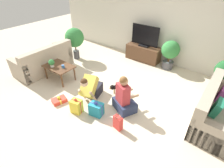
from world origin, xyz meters
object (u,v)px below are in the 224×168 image
mug (63,67)px  dog (117,87)px  tv_console (143,53)px  gift_bag_a (118,123)px  potted_plant_corner_left (75,38)px  person_sitting (124,98)px  person_kneeling (91,88)px  tabletop_plant (52,63)px  gift_box_b (76,106)px  gift_box_a (59,100)px  tv (145,37)px  coffee_table (59,68)px  sofa_left (44,62)px  potted_plant_back_right (170,52)px  gift_box_c (96,109)px  sofa_right (218,112)px

mug → dog: bearing=15.8°
tv_console → gift_bag_a: 3.36m
potted_plant_corner_left → person_sitting: 3.21m
person_kneeling → gift_bag_a: 1.19m
potted_plant_corner_left → tabletop_plant: size_ratio=4.93×
gift_box_b → gift_box_a: bearing=-178.3°
tv → potted_plant_corner_left: bearing=-146.5°
dog → gift_bag_a: bearing=-34.1°
potted_plant_corner_left → gift_box_b: size_ratio=2.78×
coffee_table → gift_box_a: size_ratio=2.15×
person_kneeling → gift_box_b: (0.06, -0.57, -0.16)m
person_sitting → gift_bag_a: bearing=138.9°
person_kneeling → person_sitting: (0.87, 0.16, -0.01)m
potted_plant_corner_left → tabletop_plant: (0.59, -1.44, -0.17)m
coffee_table → potted_plant_corner_left: 1.51m
potted_plant_corner_left → dog: size_ratio=2.28×
coffee_table → gift_bag_a: bearing=-12.2°
gift_bag_a → tabletop_plant: tabletop_plant is taller
sofa_left → gift_bag_a: size_ratio=5.08×
potted_plant_back_right → gift_box_c: size_ratio=2.54×
coffee_table → gift_bag_a: 2.53m
gift_box_c → sofa_right: bearing=31.7°
gift_bag_a → mug: (-2.26, 0.53, 0.33)m
sofa_right → person_sitting: size_ratio=1.93×
person_sitting → sofa_right: bearing=-128.6°
sofa_right → gift_bag_a: bearing=131.9°
person_kneeling → gift_box_a: bearing=-150.0°
gift_box_b → gift_box_c: size_ratio=1.07×
tv → gift_bag_a: bearing=-69.9°
tv_console → gift_bag_a: size_ratio=3.48×
dog → gift_box_b: (-0.33, -1.13, -0.05)m
gift_box_b → tabletop_plant: bearing=159.9°
gift_bag_a → mug: mug is taller
person_sitting → gift_box_c: (-0.40, -0.51, -0.17)m
tv → gift_box_c: bearing=-80.4°
gift_box_b → gift_box_c: (0.41, 0.21, -0.02)m
gift_box_b → gift_bag_a: 1.06m
tv_console → gift_box_a: tv_console is taller
gift_bag_a → coffee_table: bearing=167.8°
tv_console → potted_plant_corner_left: bearing=-146.5°
tabletop_plant → gift_box_b: bearing=-20.1°
gift_box_a → tabletop_plant: (-0.91, 0.57, 0.52)m
tv → mug: (-1.11, -2.63, -0.34)m
coffee_table → mug: mug is taller
person_kneeling → gift_box_c: size_ratio=2.28×
coffee_table → person_sitting: 2.23m
person_kneeling → mug: 1.18m
sofa_left → gift_box_c: 2.73m
gift_box_b → sofa_right: bearing=31.0°
potted_plant_back_right → person_sitting: (-0.03, -2.55, -0.25)m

